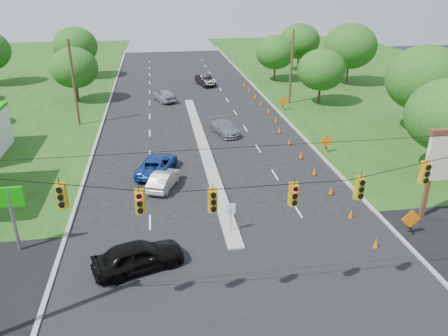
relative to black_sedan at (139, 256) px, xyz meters
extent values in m
plane|color=black|center=(5.56, -3.12, -0.84)|extent=(160.00, 160.00, 0.00)
cube|color=black|center=(5.56, -3.12, -0.84)|extent=(160.00, 14.00, 0.02)
cube|color=gray|center=(-4.54, 26.88, -0.84)|extent=(0.25, 110.00, 0.16)
cube|color=gray|center=(15.66, 26.88, -0.84)|extent=(0.25, 110.00, 0.16)
cube|color=gray|center=(5.56, 17.88, -0.84)|extent=(1.00, 34.00, 0.18)
cylinder|color=gray|center=(5.56, 2.88, 0.06)|extent=(0.06, 0.06, 1.80)
cube|color=white|center=(5.56, 2.88, 0.86)|extent=(0.55, 0.04, 0.70)
cylinder|color=black|center=(5.56, -4.12, 6.16)|extent=(24.00, 0.04, 0.04)
cube|color=yellow|center=(-2.44, -4.12, 5.91)|extent=(0.34, 0.24, 1.00)
cube|color=yellow|center=(0.56, -4.12, 5.39)|extent=(0.34, 0.24, 1.00)
cube|color=yellow|center=(3.56, -4.12, 5.21)|extent=(0.34, 0.24, 1.00)
cube|color=yellow|center=(7.06, -4.12, 5.21)|extent=(0.34, 0.24, 1.00)
cube|color=yellow|center=(10.06, -4.12, 5.30)|extent=(0.34, 0.24, 1.00)
cube|color=yellow|center=(13.06, -4.12, 5.82)|extent=(0.34, 0.24, 1.00)
cylinder|color=#422D1C|center=(-6.94, 26.88, 3.66)|extent=(0.28, 0.28, 9.00)
cylinder|color=#422D1C|center=(18.06, 31.88, 3.66)|extent=(0.28, 0.28, 9.00)
cylinder|color=gray|center=(-6.94, 2.88, 1.16)|extent=(0.20, 0.20, 4.00)
cube|color=#0C9D07|center=(-6.94, 2.88, 2.66)|extent=(1.60, 0.15, 1.20)
cube|color=#59331E|center=(18.46, 2.88, 1.36)|extent=(0.25, 0.25, 4.40)
cone|color=#F15802|center=(13.70, -0.12, -0.49)|extent=(0.32, 0.32, 0.70)
cone|color=#F15802|center=(13.70, 3.38, -0.49)|extent=(0.32, 0.32, 0.70)
cone|color=#F15802|center=(13.70, 6.88, -0.49)|extent=(0.32, 0.32, 0.70)
cone|color=#F15802|center=(13.70, 10.38, -0.49)|extent=(0.32, 0.32, 0.70)
cone|color=#F15802|center=(13.70, 13.88, -0.49)|extent=(0.32, 0.32, 0.70)
cone|color=#F15802|center=(13.70, 17.38, -0.49)|extent=(0.32, 0.32, 0.70)
cone|color=#F15802|center=(13.70, 20.88, -0.49)|extent=(0.32, 0.32, 0.70)
cone|color=#F15802|center=(14.30, 24.38, -0.49)|extent=(0.32, 0.32, 0.70)
cone|color=#F15802|center=(14.30, 27.88, -0.49)|extent=(0.32, 0.32, 0.70)
cone|color=#F15802|center=(14.30, 31.38, -0.49)|extent=(0.32, 0.32, 0.70)
cone|color=#F15802|center=(14.30, 34.88, -0.49)|extent=(0.32, 0.32, 0.70)
cone|color=#F15802|center=(14.30, 38.38, -0.49)|extent=(0.32, 0.32, 0.70)
cone|color=#F15802|center=(14.30, 41.88, -0.49)|extent=(0.32, 0.32, 0.70)
cube|color=black|center=(16.36, 0.88, -0.29)|extent=(0.06, 0.58, 0.26)
cube|color=black|center=(16.36, 0.88, -0.29)|extent=(0.06, 0.58, 0.26)
cube|color=orange|center=(16.36, 0.88, 0.31)|extent=(1.27, 0.05, 1.27)
cube|color=black|center=(16.36, 14.88, -0.29)|extent=(0.06, 0.58, 0.26)
cube|color=black|center=(16.36, 14.88, -0.29)|extent=(0.06, 0.58, 0.26)
cube|color=orange|center=(16.36, 14.88, 0.31)|extent=(1.27, 0.05, 1.27)
cube|color=black|center=(16.36, 28.88, -0.29)|extent=(0.06, 0.58, 0.26)
cube|color=black|center=(16.36, 28.88, -0.29)|extent=(0.06, 0.58, 0.26)
cube|color=orange|center=(16.36, 28.88, 0.31)|extent=(1.27, 0.05, 1.27)
cylinder|color=black|center=(-8.44, 36.88, 0.42)|extent=(0.28, 0.28, 2.52)
ellipsoid|color=#194C14|center=(-8.44, 36.88, 3.50)|extent=(5.88, 5.88, 5.04)
cylinder|color=black|center=(-10.44, 51.88, 0.60)|extent=(0.28, 0.28, 2.88)
ellipsoid|color=#194C14|center=(-10.44, 51.88, 4.12)|extent=(6.72, 6.72, 5.76)
cylinder|color=black|center=(23.56, 8.88, 0.60)|extent=(0.28, 0.28, 2.88)
cylinder|color=black|center=(27.56, 18.88, 0.78)|extent=(0.28, 0.28, 3.24)
ellipsoid|color=#194C14|center=(27.56, 18.88, 4.74)|extent=(7.56, 7.56, 6.48)
cylinder|color=black|center=(21.56, 30.88, 0.42)|extent=(0.28, 0.28, 2.52)
ellipsoid|color=#194C14|center=(21.56, 30.88, 3.50)|extent=(5.88, 5.88, 5.04)
cylinder|color=black|center=(29.56, 40.88, 0.78)|extent=(0.28, 0.28, 3.24)
ellipsoid|color=#194C14|center=(29.56, 40.88, 4.74)|extent=(7.56, 7.56, 6.48)
cylinder|color=black|center=(25.56, 51.88, 0.60)|extent=(0.28, 0.28, 2.88)
ellipsoid|color=#194C14|center=(25.56, 51.88, 4.12)|extent=(6.72, 6.72, 5.76)
cylinder|color=black|center=(19.56, 44.88, 0.42)|extent=(0.28, 0.28, 2.52)
ellipsoid|color=#194C14|center=(19.56, 44.88, 3.50)|extent=(5.88, 5.88, 5.04)
imported|color=black|center=(0.00, 0.00, 0.00)|extent=(5.29, 3.38, 1.68)
imported|color=#B7A9A5|center=(1.67, 10.03, -0.17)|extent=(2.83, 4.26, 1.33)
imported|color=navy|center=(1.18, 12.79, -0.10)|extent=(3.84, 5.79, 1.48)
imported|color=slate|center=(8.19, 21.58, -0.17)|extent=(2.89, 4.91, 1.34)
imported|color=gray|center=(2.48, 35.45, -0.07)|extent=(3.25, 4.86, 1.54)
imported|color=black|center=(8.71, 43.62, -0.06)|extent=(2.70, 4.96, 1.55)
camera|label=1|loc=(1.51, -20.15, 13.79)|focal=35.00mm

